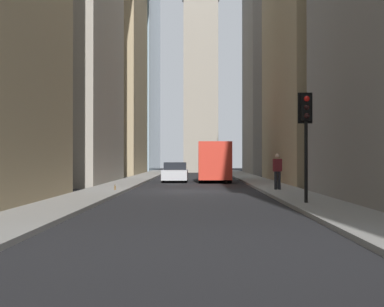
{
  "coord_description": "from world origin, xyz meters",
  "views": [
    {
      "loc": [
        -29.25,
        -0.2,
        1.71
      ],
      "look_at": [
        16.95,
        0.24,
        2.1
      ],
      "focal_mm": 52.72,
      "sensor_mm": 36.0,
      "label": 1
    }
  ],
  "objects_px": {
    "pedestrian": "(277,170)",
    "discarded_bottle": "(115,188)",
    "traffic_light_foreground": "(306,121)",
    "delivery_truck": "(214,162)",
    "sedan_silver": "(175,173)"
  },
  "relations": [
    {
      "from": "traffic_light_foreground",
      "to": "pedestrian",
      "type": "bearing_deg",
      "value": -1.26
    },
    {
      "from": "sedan_silver",
      "to": "discarded_bottle",
      "type": "distance_m",
      "value": 13.07
    },
    {
      "from": "sedan_silver",
      "to": "pedestrian",
      "type": "bearing_deg",
      "value": -155.5
    },
    {
      "from": "traffic_light_foreground",
      "to": "delivery_truck",
      "type": "bearing_deg",
      "value": 7.26
    },
    {
      "from": "pedestrian",
      "to": "sedan_silver",
      "type": "bearing_deg",
      "value": 24.5
    },
    {
      "from": "pedestrian",
      "to": "discarded_bottle",
      "type": "relative_size",
      "value": 6.67
    },
    {
      "from": "delivery_truck",
      "to": "discarded_bottle",
      "type": "distance_m",
      "value": 13.88
    },
    {
      "from": "pedestrian",
      "to": "delivery_truck",
      "type": "bearing_deg",
      "value": 12.94
    },
    {
      "from": "pedestrian",
      "to": "discarded_bottle",
      "type": "height_order",
      "value": "pedestrian"
    },
    {
      "from": "delivery_truck",
      "to": "sedan_silver",
      "type": "height_order",
      "value": "delivery_truck"
    },
    {
      "from": "traffic_light_foreground",
      "to": "discarded_bottle",
      "type": "xyz_separation_m",
      "value": [
        7.93,
        7.92,
        -2.76
      ]
    },
    {
      "from": "traffic_light_foreground",
      "to": "discarded_bottle",
      "type": "height_order",
      "value": "traffic_light_foreground"
    },
    {
      "from": "delivery_truck",
      "to": "traffic_light_foreground",
      "type": "relative_size",
      "value": 1.65
    },
    {
      "from": "traffic_light_foreground",
      "to": "discarded_bottle",
      "type": "distance_m",
      "value": 11.54
    },
    {
      "from": "delivery_truck",
      "to": "discarded_bottle",
      "type": "height_order",
      "value": "delivery_truck"
    }
  ]
}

